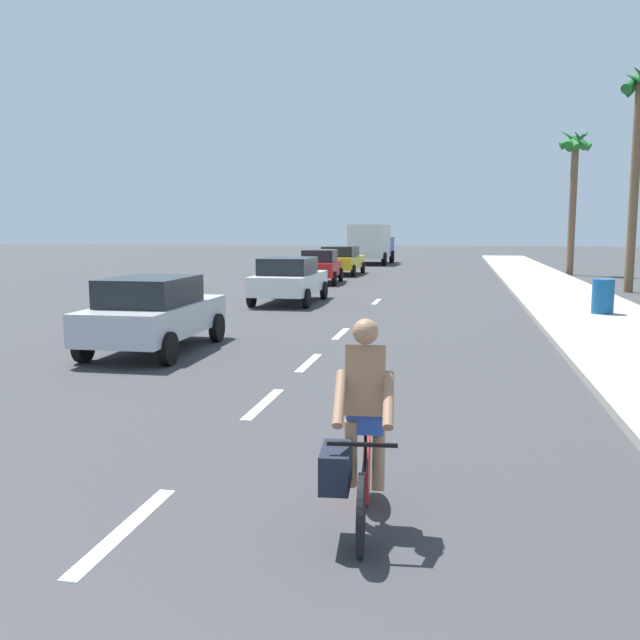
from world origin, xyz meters
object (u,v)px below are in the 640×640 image
object	(u,v)px
parked_car_yellow	(341,259)
palm_tree_distant	(575,162)
cyclist	(359,435)
delivery_truck	(371,243)
parked_car_white	(289,279)
trash_bin_far	(603,296)
parked_car_silver	(154,312)
palm_tree_far	(639,123)
parked_car_red	(320,265)

from	to	relation	value
parked_car_yellow	palm_tree_distant	world-z (taller)	palm_tree_distant
cyclist	palm_tree_distant	distance (m)	35.30
cyclist	palm_tree_distant	bearing A→B (deg)	-106.38
delivery_truck	palm_tree_distant	world-z (taller)	palm_tree_distant
parked_car_white	trash_bin_far	bearing A→B (deg)	-12.69
cyclist	trash_bin_far	world-z (taller)	cyclist
parked_car_silver	parked_car_white	size ratio (longest dim) A/B	0.95
parked_car_silver	palm_tree_far	size ratio (longest dim) A/B	0.46
parked_car_white	palm_tree_far	xyz separation A→B (m)	(12.44, 6.49, 5.76)
parked_car_silver	parked_car_red	xyz separation A→B (m)	(-0.08, 18.20, -0.00)
palm_tree_distant	cyclist	bearing A→B (deg)	-101.36
parked_car_silver	palm_tree_far	world-z (taller)	palm_tree_far
parked_car_silver	parked_car_yellow	bearing A→B (deg)	89.37
cyclist	delivery_truck	bearing A→B (deg)	-88.13
cyclist	trash_bin_far	distance (m)	15.91
cyclist	parked_car_yellow	size ratio (longest dim) A/B	0.40
parked_car_white	palm_tree_distant	size ratio (longest dim) A/B	0.55
parked_car_silver	palm_tree_distant	size ratio (longest dim) A/B	0.52
cyclist	palm_tree_far	bearing A→B (deg)	-112.66
cyclist	parked_car_white	xyz separation A→B (m)	(-4.87, 17.33, 0.01)
cyclist	parked_car_red	world-z (taller)	cyclist
parked_car_yellow	cyclist	bearing A→B (deg)	-78.59
parked_car_red	delivery_truck	distance (m)	17.72
parked_car_silver	palm_tree_distant	distance (m)	29.72
parked_car_silver	palm_tree_far	xyz separation A→B (m)	(12.97, 16.16, 5.76)
parked_car_white	trash_bin_far	world-z (taller)	parked_car_white
parked_car_silver	parked_car_yellow	distance (m)	24.25
parked_car_red	trash_bin_far	world-z (taller)	parked_car_red
cyclist	delivery_truck	world-z (taller)	delivery_truck
cyclist	parked_car_yellow	world-z (taller)	cyclist
delivery_truck	palm_tree_distant	distance (m)	15.99
delivery_truck	palm_tree_far	xyz separation A→B (m)	(12.84, -19.75, 5.10)
cyclist	parked_car_yellow	bearing A→B (deg)	-85.25
trash_bin_far	delivery_truck	bearing A→B (deg)	109.66
trash_bin_far	palm_tree_distant	bearing A→B (deg)	84.07
parked_car_silver	parked_car_yellow	size ratio (longest dim) A/B	0.90
parked_car_silver	parked_car_white	bearing A→B (deg)	86.00
cyclist	parked_car_red	xyz separation A→B (m)	(-5.47, 25.87, 0.00)
parked_car_silver	parked_car_red	bearing A→B (deg)	89.36
parked_car_white	parked_car_red	world-z (taller)	same
parked_car_red	palm_tree_distant	xyz separation A→B (m)	(12.35, 8.36, 5.24)
trash_bin_far	cyclist	bearing A→B (deg)	-107.92
cyclist	trash_bin_far	xyz separation A→B (m)	(4.89, 15.14, -0.20)
parked_car_red	palm_tree_distant	distance (m)	15.80
delivery_truck	palm_tree_far	world-z (taller)	palm_tree_far
parked_car_red	delivery_truck	xyz separation A→B (m)	(0.21, 17.71, 0.67)
delivery_truck	trash_bin_far	world-z (taller)	delivery_truck
palm_tree_far	parked_car_red	bearing A→B (deg)	171.11
parked_car_white	parked_car_yellow	distance (m)	14.59
parked_car_silver	trash_bin_far	distance (m)	12.72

